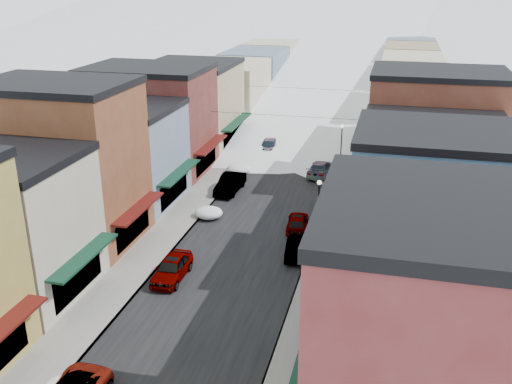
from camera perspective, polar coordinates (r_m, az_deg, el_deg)
The scene contains 31 objects.
road at distance 78.89m, azimuth 5.87°, elevation 6.47°, with size 10.00×160.00×0.01m, color black.
sidewalk_left at distance 80.01m, azimuth 1.16°, elevation 6.84°, with size 3.20×160.00×0.15m, color gray.
sidewalk_right at distance 78.28m, azimuth 10.68°, elevation 6.15°, with size 3.20×160.00×0.15m, color gray.
curb_left at distance 79.70m, azimuth 2.26°, elevation 6.77°, with size 0.10×160.00×0.15m, color slate.
curb_right at distance 78.37m, azimuth 9.55°, elevation 6.24°, with size 0.10×160.00×0.15m, color slate.
bldg_l_cream at distance 39.65m, azimuth -24.05°, elevation -3.00°, with size 11.30×8.20×9.50m.
bldg_l_brick_near at distance 45.48m, azimuth -18.90°, elevation 2.71°, with size 12.30×8.20×12.50m.
bldg_l_grayblue at distance 52.75m, azimuth -13.40°, elevation 3.73°, with size 11.30×9.20×9.00m.
bldg_l_brick_far at distance 60.72m, azimuth -10.54°, elevation 7.18°, with size 13.30×9.20×11.00m.
bldg_l_tan at distance 69.48m, azimuth -6.40°, elevation 8.70°, with size 11.30×11.20×10.00m.
bldg_r_brick_near at distance 23.24m, azimuth 20.11°, elevation -15.70°, with size 12.30×9.20×12.50m.
bldg_r_green at distance 31.58m, azimuth 17.42°, elevation -8.21°, with size 11.30×9.20×9.50m.
bldg_r_blue at distance 39.52m, azimuth 16.94°, elevation -1.32°, with size 11.30×9.20×10.50m.
bldg_r_cream at distance 48.26m, azimuth 17.05°, elevation 1.76°, with size 12.30×9.20×9.00m.
bldg_r_brick_far at distance 56.57m, azimuth 17.35°, elevation 5.82°, with size 13.30×9.20×11.50m.
bldg_r_tan at distance 66.45m, azimuth 16.03°, elevation 7.23°, with size 11.30×11.20×9.50m.
distant_blocks at distance 100.47m, azimuth 7.90°, elevation 11.85°, with size 34.00×55.00×8.00m.
overhead_cables at distance 65.44m, azimuth 4.47°, elevation 9.08°, with size 16.40×15.04×0.04m.
car_silver_sedan at distance 39.83m, azimuth -8.40°, elevation -7.53°, with size 1.85×4.60×1.57m, color #9C9EA4.
car_dark_hatch at distance 54.68m, azimuth -2.61°, elevation 0.85°, with size 1.78×5.11×1.68m, color black.
car_silver_wagon at distance 66.98m, azimuth 1.31°, elevation 4.60°, with size 2.07×5.09×1.48m, color #9A9DA2.
car_green_sedan at distance 42.59m, azimuth 4.18°, elevation -5.46°, with size 1.52×4.36×1.44m, color black.
car_gray_suv at distance 46.68m, azimuth 4.17°, elevation -3.00°, with size 1.69×4.19×1.43m, color gray.
car_black_sedan at distance 59.59m, azimuth 6.49°, elevation 2.38°, with size 2.12×5.21×1.51m, color black.
car_lane_silver at distance 80.80m, azimuth 5.15°, elevation 7.39°, with size 1.77×4.41×1.50m, color #AAAEB3.
car_lane_white at distance 78.59m, azimuth 6.80°, elevation 6.93°, with size 2.47×5.35×1.49m, color silver.
trash_can at distance 42.22m, azimuth 5.67°, elevation -5.86°, with size 0.58×0.58×0.98m.
streetlamp_near at distance 45.24m, azimuth 6.28°, elevation -0.78°, with size 0.37×0.37×4.46m.
streetlamp_far at distance 61.75m, azimuth 8.55°, elevation 5.17°, with size 0.38×0.38×4.60m.
snow_pile_mid at distance 49.08m, azimuth -4.69°, elevation -2.06°, with size 2.41×2.69×1.02m.
snow_pile_far at distance 59.70m, azimuth -1.73°, elevation 2.30°, with size 2.58×2.79×1.09m.
Camera 1 is at (10.37, -15.70, 19.66)m, focal length 40.00 mm.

